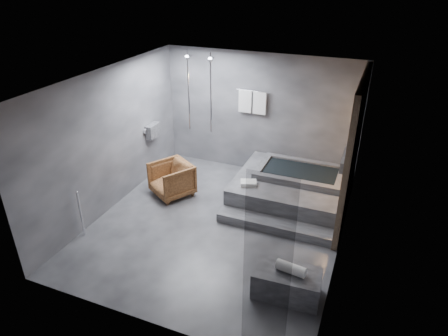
% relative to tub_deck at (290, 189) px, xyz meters
% --- Properties ---
extents(room, '(5.00, 5.04, 2.82)m').
position_rel_tub_deck_xyz_m(room, '(-0.65, -1.21, 1.48)').
color(room, '#313234').
rests_on(room, ground).
extents(tub_deck, '(2.20, 2.00, 0.50)m').
position_rel_tub_deck_xyz_m(tub_deck, '(0.00, 0.00, 0.00)').
color(tub_deck, '#37373A').
rests_on(tub_deck, ground).
extents(tub_step, '(2.20, 0.36, 0.18)m').
position_rel_tub_deck_xyz_m(tub_step, '(0.00, -1.18, -0.16)').
color(tub_step, '#37373A').
rests_on(tub_step, ground).
extents(concrete_bench, '(1.02, 0.60, 0.44)m').
position_rel_tub_deck_xyz_m(concrete_bench, '(0.62, -2.72, -0.03)').
color(concrete_bench, '#37373A').
rests_on(concrete_bench, ground).
extents(driftwood_chair, '(1.08, 1.09, 0.73)m').
position_rel_tub_deck_xyz_m(driftwood_chair, '(-2.40, -0.75, 0.11)').
color(driftwood_chair, '#472611').
rests_on(driftwood_chair, ground).
extents(rolled_towel, '(0.46, 0.22, 0.16)m').
position_rel_tub_deck_xyz_m(rolled_towel, '(0.66, -2.72, 0.27)').
color(rolled_towel, white).
rests_on(rolled_towel, concrete_bench).
extents(deck_towel, '(0.38, 0.33, 0.08)m').
position_rel_tub_deck_xyz_m(deck_towel, '(-0.72, -0.59, 0.29)').
color(deck_towel, silver).
rests_on(deck_towel, tub_deck).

